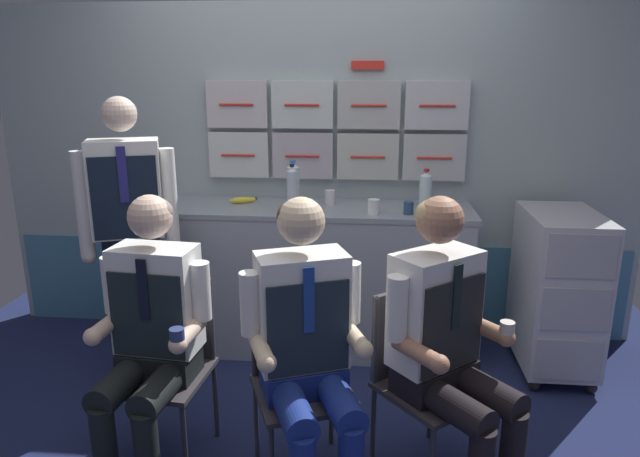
# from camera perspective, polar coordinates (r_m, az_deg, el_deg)

# --- Properties ---
(ground) EXTENTS (4.80, 4.80, 0.04)m
(ground) POSITION_cam_1_polar(r_m,az_deg,el_deg) (2.93, -3.48, -21.48)
(ground) COLOR #1C2349
(galley_bulkhead) EXTENTS (4.20, 0.14, 2.15)m
(galley_bulkhead) POSITION_cam_1_polar(r_m,az_deg,el_deg) (3.76, -0.37, 5.16)
(galley_bulkhead) COLOR #A3B3B4
(galley_bulkhead) RESTS_ON ground
(galley_counter) EXTENTS (1.96, 0.53, 0.93)m
(galley_counter) POSITION_cam_1_polar(r_m,az_deg,el_deg) (3.65, -0.77, -4.93)
(galley_counter) COLOR #959EA9
(galley_counter) RESTS_ON ground
(service_trolley) EXTENTS (0.40, 0.65, 0.96)m
(service_trolley) POSITION_cam_1_polar(r_m,az_deg,el_deg) (3.62, 22.53, -5.52)
(service_trolley) COLOR black
(service_trolley) RESTS_ON ground
(folding_chair_left) EXTENTS (0.44, 0.44, 0.82)m
(folding_chair_left) POSITION_cam_1_polar(r_m,az_deg,el_deg) (2.79, -14.82, -11.47)
(folding_chair_left) COLOR #2D2D33
(folding_chair_left) RESTS_ON ground
(crew_member_left) EXTENTS (0.50, 0.63, 1.24)m
(crew_member_left) POSITION_cam_1_polar(r_m,az_deg,el_deg) (2.58, -16.61, -9.47)
(crew_member_left) COLOR black
(crew_member_left) RESTS_ON ground
(folding_chair_right) EXTENTS (0.52, 0.52, 0.82)m
(folding_chair_right) POSITION_cam_1_polar(r_m,az_deg,el_deg) (2.58, -2.20, -13.26)
(folding_chair_right) COLOR #2D2D33
(folding_chair_right) RESTS_ON ground
(crew_member_right) EXTENTS (0.56, 0.69, 1.26)m
(crew_member_right) POSITION_cam_1_polar(r_m,az_deg,el_deg) (2.35, -1.30, -10.96)
(crew_member_right) COLOR black
(crew_member_right) RESTS_ON ground
(folding_chair_by_counter) EXTENTS (0.56, 0.56, 0.82)m
(folding_chair_by_counter) POSITION_cam_1_polar(r_m,az_deg,el_deg) (2.62, 9.81, -13.03)
(folding_chair_by_counter) COLOR #2D2D33
(folding_chair_by_counter) RESTS_ON ground
(crew_member_by_counter) EXTENTS (0.65, 0.68, 1.26)m
(crew_member_by_counter) POSITION_cam_1_polar(r_m,az_deg,el_deg) (2.43, 12.65, -10.41)
(crew_member_by_counter) COLOR black
(crew_member_by_counter) RESTS_ON ground
(crew_member_standing) EXTENTS (0.49, 0.35, 1.61)m
(crew_member_standing) POSITION_cam_1_polar(r_m,az_deg,el_deg) (3.21, -18.48, 0.43)
(crew_member_standing) COLOR black
(crew_member_standing) RESTS_ON ground
(water_bottle_tall) EXTENTS (0.08, 0.08, 0.30)m
(water_bottle_tall) POSITION_cam_1_polar(r_m,az_deg,el_deg) (3.41, -2.69, 4.22)
(water_bottle_tall) COLOR silver
(water_bottle_tall) RESTS_ON galley_counter
(water_bottle_clear) EXTENTS (0.07, 0.07, 0.24)m
(water_bottle_clear) POSITION_cam_1_polar(r_m,az_deg,el_deg) (3.49, 10.47, 3.77)
(water_bottle_clear) COLOR silver
(water_bottle_clear) RESTS_ON galley_counter
(water_bottle_short) EXTENTS (0.06, 0.06, 0.29)m
(water_bottle_short) POSITION_cam_1_polar(r_m,az_deg,el_deg) (3.31, -2.79, 3.81)
(water_bottle_short) COLOR silver
(water_bottle_short) RESTS_ON galley_counter
(espresso_cup_small) EXTENTS (0.06, 0.06, 0.07)m
(espresso_cup_small) POSITION_cam_1_polar(r_m,az_deg,el_deg) (3.36, 8.83, 2.08)
(espresso_cup_small) COLOR navy
(espresso_cup_small) RESTS_ON galley_counter
(coffee_cup_spare) EXTENTS (0.07, 0.07, 0.09)m
(coffee_cup_spare) POSITION_cam_1_polar(r_m,az_deg,el_deg) (3.33, 5.36, 2.21)
(coffee_cup_spare) COLOR white
(coffee_cup_spare) RESTS_ON galley_counter
(paper_cup_tan) EXTENTS (0.06, 0.06, 0.09)m
(paper_cup_tan) POSITION_cam_1_polar(r_m,az_deg,el_deg) (3.56, 1.01, 3.16)
(paper_cup_tan) COLOR white
(paper_cup_tan) RESTS_ON galley_counter
(snack_banana) EXTENTS (0.17, 0.10, 0.04)m
(snack_banana) POSITION_cam_1_polar(r_m,az_deg,el_deg) (3.63, -7.68, 2.82)
(snack_banana) COLOR yellow
(snack_banana) RESTS_ON galley_counter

